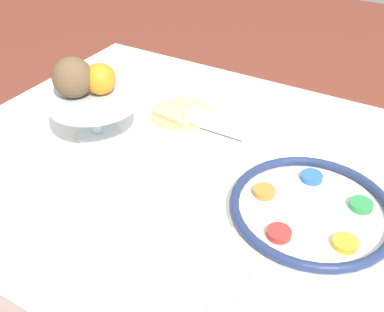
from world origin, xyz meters
name	(u,v)px	position (x,y,z in m)	size (l,w,h in m)	color
dining_table	(230,281)	(0.00, 0.00, 0.37)	(1.48, 0.99, 0.73)	white
seder_plate	(311,209)	(-0.18, 0.03, 0.75)	(0.34, 0.34, 0.03)	white
fruit_stand	(93,100)	(0.40, 0.02, 0.83)	(0.23, 0.23, 0.12)	silver
orange_fruit	(100,79)	(0.37, 0.01, 0.90)	(0.08, 0.08, 0.08)	orange
coconut	(73,77)	(0.42, 0.05, 0.91)	(0.10, 0.10, 0.10)	brown
bread_plate	(181,113)	(0.26, -0.17, 0.74)	(0.17, 0.17, 0.02)	tan
napkin_roll	(216,123)	(0.14, -0.15, 0.76)	(0.17, 0.05, 0.05)	white
fork_left	(240,301)	(-0.15, 0.30, 0.74)	(0.03, 0.17, 0.01)	silver
fork_right	(225,294)	(-0.12, 0.30, 0.74)	(0.02, 0.16, 0.01)	silver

